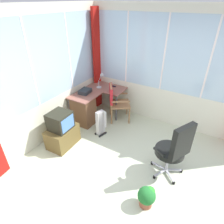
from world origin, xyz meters
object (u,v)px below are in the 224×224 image
Objects in this scene: desk at (85,108)px; tv_remote at (113,86)px; desk_lamp at (102,78)px; space_heater at (101,122)px; wooden_armchair at (115,99)px; office_chair at (175,148)px; potted_plant at (147,196)px; paper_tray at (85,91)px; tv_on_stand at (62,131)px.

desk is 8.58× the size of tv_remote.
space_heater is (-0.87, -0.54, -0.66)m from desk_lamp.
wooden_armchair is 0.84× the size of office_chair.
desk is 2.57m from potted_plant.
space_heater is 1.94m from potted_plant.
space_heater is at bearing -108.65° from desk.
potted_plant is (-1.82, -1.62, -0.39)m from wooden_armchair.
desk_lamp is 0.64m from wooden_armchair.
office_chair is (-0.59, -2.32, 0.23)m from desk.
potted_plant is (-1.48, -2.26, -0.57)m from paper_tray.
office_chair is 3.16× the size of potted_plant.
desk_lamp is 1.05× the size of potted_plant.
space_heater is at bearing 54.18° from potted_plant.
potted_plant is (-0.40, -2.06, -0.15)m from tv_on_stand.
tv_remote is 1.16m from space_heater.
tv_on_stand is at bearing -169.45° from paper_tray.
space_heater is at bearing -175.74° from wooden_armchair.
office_chair is 0.88m from potted_plant.
paper_tray is 0.49× the size of space_heater.
space_heater is (-1.04, -0.30, -0.43)m from tv_remote.
potted_plant is (-0.75, 0.14, -0.43)m from office_chair.
tv_remote is at bearing -5.96° from tv_on_stand.
tv_on_stand is (-0.94, -0.12, -0.05)m from desk.
wooden_armchair reaches higher than paper_tray.
potted_plant is at bearing -148.49° from tv_remote.
paper_tray is at bearing 63.06° from space_heater.
tv_on_stand is (-0.36, 2.20, -0.28)m from office_chair.
potted_plant is at bearing -100.93° from tv_on_stand.
desk_lamp is at bearing 116.16° from tv_remote.
desk reaches higher than space_heater.
paper_tray reaches higher than tv_remote.
tv_on_stand reaches higher than desk.
desk_lamp is at bearing 1.70° from tv_on_stand.
desk_lamp reaches higher than paper_tray.
office_chair is 1.84× the size of space_heater.
tv_remote is 0.13× the size of office_chair.
space_heater is (0.38, 1.71, -0.32)m from office_chair.
desk is 3.63× the size of potted_plant.
tv_on_stand is at bearing 146.45° from space_heater.
desk_lamp reaches higher than desk.
wooden_armchair is 1.56× the size of space_heater.
desk_lamp is 0.58m from paper_tray.
potted_plant is (-1.34, -2.18, -0.20)m from desk.
tv_on_stand reaches higher than tv_remote.
desk is at bearing 58.44° from potted_plant.
paper_tray is at bearing 28.82° from desk.
office_chair is at bearing -119.13° from desk_lamp.
desk is 0.41m from paper_tray.
desk is at bearing -151.18° from paper_tray.
paper_tray reaches higher than potted_plant.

